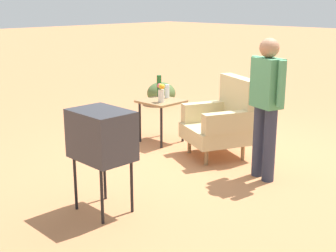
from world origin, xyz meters
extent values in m
plane|color=#C17A4C|center=(0.00, 0.00, 0.00)|extent=(60.00, 60.00, 0.00)
cylinder|color=#937047|center=(-0.44, -0.11, 0.11)|extent=(0.05, 0.05, 0.22)
cylinder|color=#937047|center=(0.05, -0.32, 0.11)|extent=(0.05, 0.05, 0.22)
cylinder|color=#937047|center=(-0.22, 0.38, 0.11)|extent=(0.05, 0.05, 0.22)
cylinder|color=#937047|center=(0.27, 0.16, 0.11)|extent=(0.05, 0.05, 0.22)
cube|color=#CCB784|center=(-0.08, 0.03, 0.32)|extent=(1.01, 1.01, 0.20)
cube|color=#CCB784|center=(0.05, 0.32, 0.74)|extent=(0.76, 0.46, 0.64)
cube|color=#CCB784|center=(-0.38, 0.16, 0.55)|extent=(0.41, 0.68, 0.26)
cube|color=#CCB784|center=(0.21, -0.10, 0.55)|extent=(0.41, 0.68, 0.26)
cylinder|color=black|center=(-1.31, -0.22, 0.30)|extent=(0.04, 0.04, 0.60)
cylinder|color=black|center=(-0.86, -0.22, 0.30)|extent=(0.04, 0.04, 0.60)
cylinder|color=black|center=(-1.31, 0.23, 0.30)|extent=(0.04, 0.04, 0.60)
cylinder|color=black|center=(-0.86, 0.23, 0.30)|extent=(0.04, 0.04, 0.60)
cube|color=#937047|center=(-1.09, 0.00, 0.61)|extent=(0.56, 0.56, 0.03)
cylinder|color=black|center=(0.39, -1.90, 0.28)|extent=(0.03, 0.03, 0.55)
cylinder|color=black|center=(-0.05, -1.88, 0.28)|extent=(0.03, 0.03, 0.55)
cylinder|color=black|center=(0.39, -2.26, 0.28)|extent=(0.03, 0.03, 0.55)
cylinder|color=black|center=(-0.05, -2.24, 0.28)|extent=(0.03, 0.03, 0.55)
cube|color=#333338|center=(0.17, -2.07, 0.79)|extent=(0.61, 0.46, 0.48)
cube|color=#383D3F|center=(0.18, -1.85, 0.79)|extent=(0.42, 0.02, 0.34)
cylinder|color=#2D3347|center=(0.72, -0.18, 0.43)|extent=(0.14, 0.14, 0.86)
cylinder|color=#2D3347|center=(0.91, -0.24, 0.43)|extent=(0.14, 0.14, 0.86)
cube|color=#4C9366|center=(0.81, -0.21, 1.14)|extent=(0.41, 0.33, 0.56)
cylinder|color=#4C9366|center=(0.58, -0.13, 1.17)|extent=(0.09, 0.09, 0.50)
cylinder|color=#4C9366|center=(1.04, -0.29, 1.17)|extent=(0.09, 0.09, 0.50)
sphere|color=#A37556|center=(0.81, -0.21, 1.53)|extent=(0.22, 0.22, 0.22)
cylinder|color=#1E5623|center=(-1.32, 0.19, 0.79)|extent=(0.07, 0.07, 0.32)
cylinder|color=silver|center=(-1.14, 0.19, 0.73)|extent=(0.06, 0.06, 0.20)
cylinder|color=silver|center=(-1.00, -0.09, 0.72)|extent=(0.09, 0.09, 0.18)
sphere|color=yellow|center=(-1.00, -0.09, 0.86)|extent=(0.07, 0.07, 0.07)
sphere|color=#E04C66|center=(-1.04, -0.08, 0.86)|extent=(0.07, 0.07, 0.07)
sphere|color=orange|center=(-0.96, -0.10, 0.86)|extent=(0.07, 0.07, 0.07)
ellipsoid|color=#516B38|center=(-2.94, 1.85, 0.22)|extent=(0.58, 0.58, 0.45)
camera|label=1|loc=(3.62, -4.70, 2.03)|focal=49.79mm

